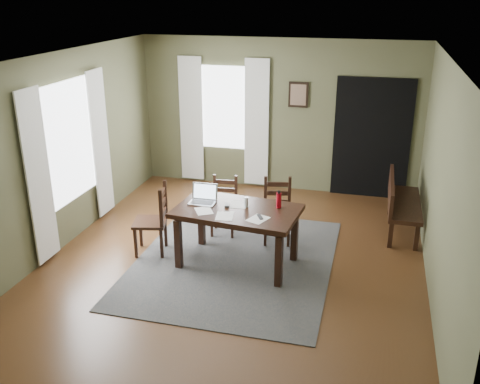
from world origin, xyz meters
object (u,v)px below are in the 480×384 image
(dining_table, at_px, (237,216))
(chair_end, at_px, (154,220))
(chair_back_right, at_px, (277,211))
(chair_back_left, at_px, (224,206))
(bench, at_px, (400,200))
(water_bottle, at_px, (279,200))
(laptop, at_px, (203,198))

(dining_table, height_order, chair_end, chair_end)
(chair_end, relative_size, chair_back_right, 1.07)
(chair_back_left, bearing_deg, bench, 9.89)
(water_bottle, bearing_deg, laptop, -177.11)
(chair_back_left, xyz_separation_m, bench, (2.54, 0.74, 0.07))
(laptop, relative_size, water_bottle, 1.49)
(dining_table, xyz_separation_m, chair_back_left, (-0.45, 0.91, -0.28))
(chair_back_left, bearing_deg, chair_end, -136.91)
(laptop, xyz_separation_m, water_bottle, (1.01, 0.05, 0.05))
(water_bottle, bearing_deg, dining_table, -161.15)
(dining_table, distance_m, chair_back_right, 0.96)
(dining_table, height_order, chair_back_right, chair_back_right)
(bench, xyz_separation_m, water_bottle, (-1.58, -1.48, 0.42))
(chair_back_right, distance_m, bench, 1.90)
(chair_end, bearing_deg, water_bottle, 81.61)
(chair_back_left, bearing_deg, laptop, -100.26)
(dining_table, relative_size, chair_back_left, 1.93)
(chair_back_right, bearing_deg, bench, 13.68)
(dining_table, xyz_separation_m, chair_back_right, (0.37, 0.85, -0.24))
(chair_end, xyz_separation_m, water_bottle, (1.71, 0.14, 0.42))
(dining_table, bearing_deg, water_bottle, 24.72)
(chair_back_left, relative_size, chair_back_right, 0.93)
(chair_back_right, relative_size, water_bottle, 3.95)
(chair_back_right, relative_size, bench, 0.64)
(chair_back_left, height_order, chair_back_right, chair_back_right)
(chair_end, bearing_deg, chair_back_right, 104.25)
(bench, bearing_deg, laptop, 120.55)
(chair_back_left, xyz_separation_m, water_bottle, (0.96, -0.74, 0.48))
(chair_end, distance_m, chair_back_left, 1.16)
(chair_back_right, bearing_deg, water_bottle, -89.77)
(chair_back_left, distance_m, chair_back_right, 0.82)
(laptop, bearing_deg, bench, 29.51)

